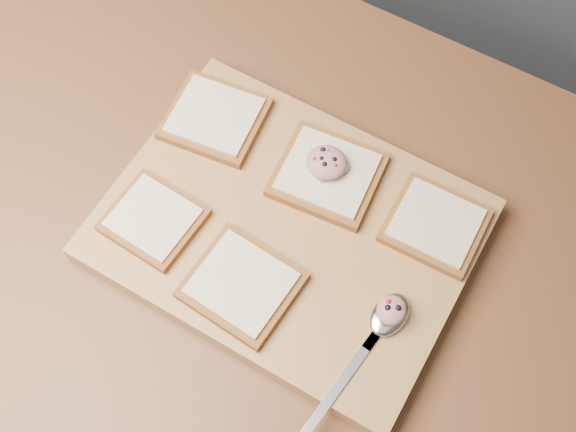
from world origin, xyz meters
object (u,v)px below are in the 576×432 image
at_px(bread_far_center, 327,174).
at_px(tuna_salad_dollop, 327,162).
at_px(spoon, 383,324).
at_px(cutting_board, 288,231).

relative_size(bread_far_center, tuna_salad_dollop, 2.68).
height_order(tuna_salad_dollop, spoon, tuna_salad_dollop).
bearing_deg(tuna_salad_dollop, cutting_board, -93.38).
bearing_deg(tuna_salad_dollop, spoon, -42.89).
xyz_separation_m(bread_far_center, tuna_salad_dollop, (-0.00, 0.00, 0.02)).
distance_m(bread_far_center, tuna_salad_dollop, 0.02).
bearing_deg(bread_far_center, tuna_salad_dollop, 141.36).
relative_size(cutting_board, bread_far_center, 3.22).
height_order(cutting_board, spoon, spoon).
bearing_deg(cutting_board, tuna_salad_dollop, 86.62).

